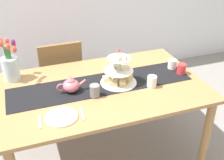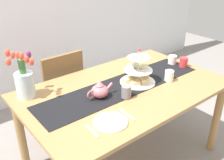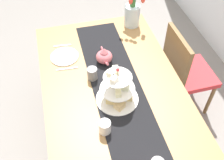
{
  "view_description": "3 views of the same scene",
  "coord_description": "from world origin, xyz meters",
  "px_view_note": "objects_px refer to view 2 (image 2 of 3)",
  "views": [
    {
      "loc": [
        -0.58,
        -1.88,
        1.95
      ],
      "look_at": [
        0.09,
        0.0,
        0.8
      ],
      "focal_mm": 45.36,
      "sensor_mm": 36.0,
      "label": 1
    },
    {
      "loc": [
        -1.24,
        -1.37,
        1.75
      ],
      "look_at": [
        -0.1,
        0.05,
        0.84
      ],
      "focal_mm": 41.1,
      "sensor_mm": 36.0,
      "label": 2
    },
    {
      "loc": [
        1.26,
        -0.32,
        2.22
      ],
      "look_at": [
        0.01,
        -0.0,
        0.82
      ],
      "focal_mm": 42.4,
      "sensor_mm": 36.0,
      "label": 3
    }
  ],
  "objects_px": {
    "chair_left": "(60,89)",
    "mug_orange": "(184,62)",
    "mug_white_text": "(169,76)",
    "tiered_cake_stand": "(137,73)",
    "teapot": "(100,91)",
    "cream_jug": "(172,60)",
    "dining_table": "(125,98)",
    "fork_left": "(92,131)",
    "knife_left": "(127,114)",
    "mug_grey": "(126,92)",
    "dinner_plate_left": "(110,122)",
    "tulip_vase": "(24,80)"
  },
  "relations": [
    {
      "from": "tiered_cake_stand",
      "to": "mug_white_text",
      "type": "height_order",
      "value": "tiered_cake_stand"
    },
    {
      "from": "chair_left",
      "to": "teapot",
      "type": "distance_m",
      "value": 0.8
    },
    {
      "from": "dinner_plate_left",
      "to": "fork_left",
      "type": "relative_size",
      "value": 1.53
    },
    {
      "from": "mug_white_text",
      "to": "knife_left",
      "type": "bearing_deg",
      "value": -165.56
    },
    {
      "from": "dinner_plate_left",
      "to": "tulip_vase",
      "type": "bearing_deg",
      "value": 113.75
    },
    {
      "from": "teapot",
      "to": "tulip_vase",
      "type": "relative_size",
      "value": 0.6
    },
    {
      "from": "chair_left",
      "to": "mug_orange",
      "type": "xyz_separation_m",
      "value": [
        0.94,
        -0.77,
        0.3
      ]
    },
    {
      "from": "knife_left",
      "to": "mug_white_text",
      "type": "height_order",
      "value": "mug_white_text"
    },
    {
      "from": "fork_left",
      "to": "knife_left",
      "type": "xyz_separation_m",
      "value": [
        0.29,
        0.0,
        0.0
      ]
    },
    {
      "from": "dinner_plate_left",
      "to": "mug_white_text",
      "type": "bearing_deg",
      "value": 11.79
    },
    {
      "from": "mug_orange",
      "to": "chair_left",
      "type": "bearing_deg",
      "value": 140.6
    },
    {
      "from": "fork_left",
      "to": "mug_grey",
      "type": "relative_size",
      "value": 1.58
    },
    {
      "from": "mug_grey",
      "to": "mug_orange",
      "type": "distance_m",
      "value": 0.82
    },
    {
      "from": "tiered_cake_stand",
      "to": "tulip_vase",
      "type": "xyz_separation_m",
      "value": [
        -0.82,
        0.36,
        0.05
      ]
    },
    {
      "from": "fork_left",
      "to": "mug_grey",
      "type": "xyz_separation_m",
      "value": [
        0.44,
        0.18,
        0.05
      ]
    },
    {
      "from": "cream_jug",
      "to": "dinner_plate_left",
      "type": "height_order",
      "value": "cream_jug"
    },
    {
      "from": "mug_white_text",
      "to": "mug_orange",
      "type": "distance_m",
      "value": 0.36
    },
    {
      "from": "chair_left",
      "to": "knife_left",
      "type": "distance_m",
      "value": 1.07
    },
    {
      "from": "chair_left",
      "to": "knife_left",
      "type": "height_order",
      "value": "chair_left"
    },
    {
      "from": "dining_table",
      "to": "tiered_cake_stand",
      "type": "height_order",
      "value": "tiered_cake_stand"
    },
    {
      "from": "mug_grey",
      "to": "chair_left",
      "type": "bearing_deg",
      "value": 98.31
    },
    {
      "from": "chair_left",
      "to": "dining_table",
      "type": "bearing_deg",
      "value": -72.98
    },
    {
      "from": "mug_grey",
      "to": "dinner_plate_left",
      "type": "bearing_deg",
      "value": -149.01
    },
    {
      "from": "tiered_cake_stand",
      "to": "cream_jug",
      "type": "xyz_separation_m",
      "value": [
        0.55,
        0.08,
        -0.04
      ]
    },
    {
      "from": "dining_table",
      "to": "teapot",
      "type": "xyz_separation_m",
      "value": [
        -0.26,
        0.0,
        0.16
      ]
    },
    {
      "from": "dining_table",
      "to": "tiered_cake_stand",
      "type": "xyz_separation_m",
      "value": [
        0.14,
        0.0,
        0.18
      ]
    },
    {
      "from": "tulip_vase",
      "to": "dinner_plate_left",
      "type": "xyz_separation_m",
      "value": [
        0.29,
        -0.66,
        -0.13
      ]
    },
    {
      "from": "fork_left",
      "to": "tiered_cake_stand",
      "type": "bearing_deg",
      "value": 24.4
    },
    {
      "from": "teapot",
      "to": "dinner_plate_left",
      "type": "xyz_separation_m",
      "value": [
        -0.14,
        -0.3,
        -0.05
      ]
    },
    {
      "from": "chair_left",
      "to": "dinner_plate_left",
      "type": "relative_size",
      "value": 3.96
    },
    {
      "from": "dining_table",
      "to": "tulip_vase",
      "type": "bearing_deg",
      "value": 152.27
    },
    {
      "from": "chair_left",
      "to": "mug_grey",
      "type": "xyz_separation_m",
      "value": [
        0.13,
        -0.87,
        0.31
      ]
    },
    {
      "from": "cream_jug",
      "to": "knife_left",
      "type": "bearing_deg",
      "value": -157.62
    },
    {
      "from": "tiered_cake_stand",
      "to": "teapot",
      "type": "distance_m",
      "value": 0.4
    },
    {
      "from": "fork_left",
      "to": "chair_left",
      "type": "bearing_deg",
      "value": 73.38
    },
    {
      "from": "teapot",
      "to": "cream_jug",
      "type": "height_order",
      "value": "teapot"
    },
    {
      "from": "chair_left",
      "to": "dinner_plate_left",
      "type": "height_order",
      "value": "chair_left"
    },
    {
      "from": "fork_left",
      "to": "knife_left",
      "type": "height_order",
      "value": "same"
    },
    {
      "from": "knife_left",
      "to": "dinner_plate_left",
      "type": "bearing_deg",
      "value": 180.0
    },
    {
      "from": "mug_grey",
      "to": "mug_white_text",
      "type": "xyz_separation_m",
      "value": [
        0.47,
        -0.02,
        -0.0
      ]
    },
    {
      "from": "teapot",
      "to": "dinner_plate_left",
      "type": "relative_size",
      "value": 1.04
    },
    {
      "from": "dining_table",
      "to": "tiered_cake_stand",
      "type": "distance_m",
      "value": 0.23
    },
    {
      "from": "dining_table",
      "to": "mug_white_text",
      "type": "distance_m",
      "value": 0.43
    },
    {
      "from": "cream_jug",
      "to": "mug_white_text",
      "type": "bearing_deg",
      "value": -144.52
    },
    {
      "from": "tulip_vase",
      "to": "mug_grey",
      "type": "relative_size",
      "value": 4.21
    },
    {
      "from": "mug_grey",
      "to": "mug_white_text",
      "type": "relative_size",
      "value": 1.0
    },
    {
      "from": "mug_orange",
      "to": "mug_white_text",
      "type": "bearing_deg",
      "value": -162.24
    },
    {
      "from": "dining_table",
      "to": "chair_left",
      "type": "height_order",
      "value": "chair_left"
    },
    {
      "from": "mug_white_text",
      "to": "tiered_cake_stand",
      "type": "bearing_deg",
      "value": 147.99
    },
    {
      "from": "mug_grey",
      "to": "tiered_cake_stand",
      "type": "bearing_deg",
      "value": 28.77
    }
  ]
}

